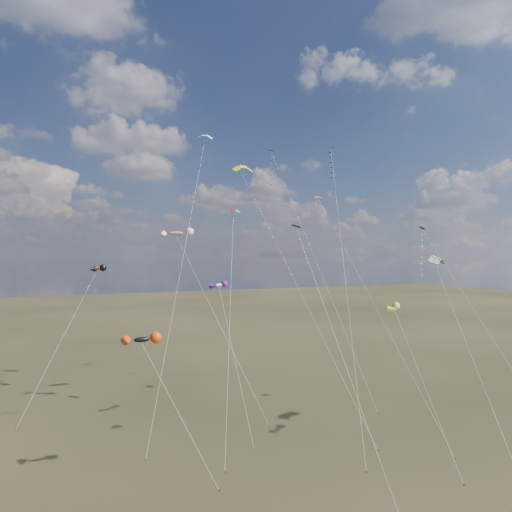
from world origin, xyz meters
name	(u,v)px	position (x,y,z in m)	size (l,w,h in m)	color
ground	(341,479)	(0.00, 0.00, 0.00)	(400.00, 400.00, 0.00)	black
diamond_black_high	(276,180)	(9.88, 32.34, 31.04)	(4.31, 22.81, 36.17)	black
diamond_navy_tall	(333,178)	(13.97, 22.53, 30.09)	(12.73, 24.90, 35.23)	#0D1552
diamond_black_mid	(318,287)	(0.24, 4.22, 16.16)	(1.28, 17.53, 22.25)	black
diamond_navy_right	(427,259)	(20.87, 11.56, 18.61)	(2.92, 16.89, 22.77)	#0D0C53
diamond_orange_center	(348,254)	(10.83, 14.34, 19.25)	(2.31, 22.14, 27.14)	#C35B0A
parafoil_yellow	(244,168)	(1.11, 24.65, 30.95)	(6.92, 22.24, 31.78)	yellow
parafoil_blue_white	(204,137)	(-1.69, 33.54, 36.98)	(14.51, 24.55, 37.83)	#1B63B2
parafoil_striped	(437,258)	(16.90, 5.93, 18.78)	(5.48, 14.41, 19.55)	yellow
parafoil_tricolor	(233,212)	(-1.88, 20.83, 24.49)	(7.91, 16.89, 25.24)	yellow
novelty_black_orange	(142,340)	(-15.29, 8.60, 11.58)	(6.62, 6.95, 12.19)	black
novelty_orange_black	(97,269)	(-16.86, 35.91, 17.13)	(10.76, 13.68, 17.77)	orange
novelty_white_purple	(219,286)	(-4.51, 18.60, 15.47)	(2.37, 11.42, 16.00)	white
novelty_redwhite_stripe	(176,234)	(-7.93, 25.73, 21.91)	(9.58, 13.99, 22.58)	red
novelty_blue_yellow	(395,308)	(10.18, 5.10, 13.55)	(2.58, 11.24, 14.11)	#0D3DBE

